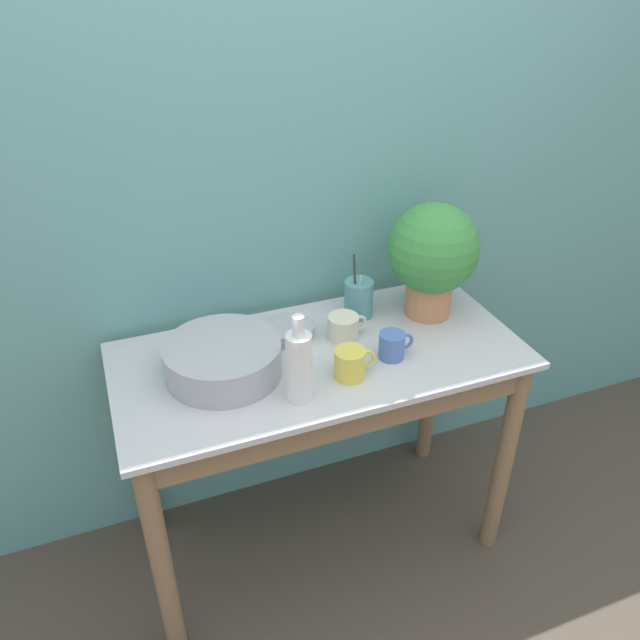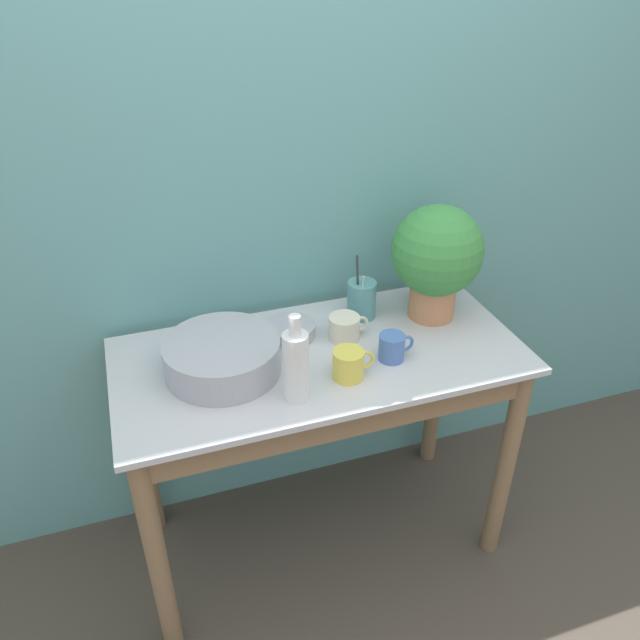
{
  "view_description": "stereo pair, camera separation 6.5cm",
  "coord_description": "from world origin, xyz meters",
  "px_view_note": "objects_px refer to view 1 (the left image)",
  "views": [
    {
      "loc": [
        -0.56,
        -1.16,
        1.92
      ],
      "look_at": [
        0.0,
        0.3,
        0.95
      ],
      "focal_mm": 35.0,
      "sensor_mm": 36.0,
      "label": 1
    },
    {
      "loc": [
        -0.5,
        -1.18,
        1.92
      ],
      "look_at": [
        0.0,
        0.3,
        0.95
      ],
      "focal_mm": 35.0,
      "sensor_mm": 36.0,
      "label": 2
    }
  ],
  "objects_px": {
    "mug_cream": "(344,327)",
    "bowl_small_steel": "(289,331)",
    "mug_blue": "(392,345)",
    "utensil_cup": "(359,298)",
    "bowl_wash_large": "(223,359)",
    "bottle_tall": "(299,365)",
    "potted_plant": "(433,253)",
    "mug_yellow": "(351,363)"
  },
  "relations": [
    {
      "from": "utensil_cup",
      "to": "bottle_tall",
      "type": "bearing_deg",
      "value": -133.72
    },
    {
      "from": "bottle_tall",
      "to": "mug_cream",
      "type": "xyz_separation_m",
      "value": [
        0.23,
        0.23,
        -0.07
      ]
    },
    {
      "from": "mug_cream",
      "to": "mug_yellow",
      "type": "bearing_deg",
      "value": -107.27
    },
    {
      "from": "mug_blue",
      "to": "bottle_tall",
      "type": "bearing_deg",
      "value": -165.4
    },
    {
      "from": "mug_cream",
      "to": "bottle_tall",
      "type": "bearing_deg",
      "value": -134.39
    },
    {
      "from": "bowl_small_steel",
      "to": "utensil_cup",
      "type": "xyz_separation_m",
      "value": [
        0.26,
        0.04,
        0.04
      ]
    },
    {
      "from": "bottle_tall",
      "to": "mug_cream",
      "type": "distance_m",
      "value": 0.34
    },
    {
      "from": "potted_plant",
      "to": "mug_yellow",
      "type": "relative_size",
      "value": 3.05
    },
    {
      "from": "mug_cream",
      "to": "utensil_cup",
      "type": "xyz_separation_m",
      "value": [
        0.1,
        0.11,
        0.03
      ]
    },
    {
      "from": "bottle_tall",
      "to": "utensil_cup",
      "type": "distance_m",
      "value": 0.48
    },
    {
      "from": "mug_blue",
      "to": "utensil_cup",
      "type": "bearing_deg",
      "value": 89.15
    },
    {
      "from": "mug_yellow",
      "to": "utensil_cup",
      "type": "xyz_separation_m",
      "value": [
        0.16,
        0.3,
        0.02
      ]
    },
    {
      "from": "bowl_small_steel",
      "to": "mug_yellow",
      "type": "bearing_deg",
      "value": -69.48
    },
    {
      "from": "mug_cream",
      "to": "potted_plant",
      "type": "bearing_deg",
      "value": 6.98
    },
    {
      "from": "bowl_wash_large",
      "to": "bottle_tall",
      "type": "height_order",
      "value": "bottle_tall"
    },
    {
      "from": "mug_yellow",
      "to": "utensil_cup",
      "type": "bearing_deg",
      "value": 62.26
    },
    {
      "from": "bottle_tall",
      "to": "bowl_small_steel",
      "type": "distance_m",
      "value": 0.32
    },
    {
      "from": "potted_plant",
      "to": "bowl_wash_large",
      "type": "height_order",
      "value": "potted_plant"
    },
    {
      "from": "mug_yellow",
      "to": "bottle_tall",
      "type": "bearing_deg",
      "value": -166.23
    },
    {
      "from": "potted_plant",
      "to": "bowl_small_steel",
      "type": "height_order",
      "value": "potted_plant"
    },
    {
      "from": "bottle_tall",
      "to": "utensil_cup",
      "type": "height_order",
      "value": "bottle_tall"
    },
    {
      "from": "bottle_tall",
      "to": "bowl_small_steel",
      "type": "height_order",
      "value": "bottle_tall"
    },
    {
      "from": "mug_blue",
      "to": "utensil_cup",
      "type": "xyz_separation_m",
      "value": [
        0.0,
        0.26,
        0.02
      ]
    },
    {
      "from": "potted_plant",
      "to": "utensil_cup",
      "type": "distance_m",
      "value": 0.28
    },
    {
      "from": "mug_yellow",
      "to": "mug_blue",
      "type": "bearing_deg",
      "value": 15.51
    },
    {
      "from": "bottle_tall",
      "to": "utensil_cup",
      "type": "xyz_separation_m",
      "value": [
        0.33,
        0.34,
        -0.05
      ]
    },
    {
      "from": "mug_yellow",
      "to": "mug_cream",
      "type": "height_order",
      "value": "mug_yellow"
    },
    {
      "from": "mug_cream",
      "to": "utensil_cup",
      "type": "bearing_deg",
      "value": 47.79
    },
    {
      "from": "mug_cream",
      "to": "bowl_small_steel",
      "type": "distance_m",
      "value": 0.17
    },
    {
      "from": "mug_yellow",
      "to": "bowl_small_steel",
      "type": "xyz_separation_m",
      "value": [
        -0.1,
        0.26,
        -0.02
      ]
    },
    {
      "from": "potted_plant",
      "to": "mug_cream",
      "type": "relative_size",
      "value": 2.96
    },
    {
      "from": "bottle_tall",
      "to": "utensil_cup",
      "type": "bearing_deg",
      "value": 46.28
    },
    {
      "from": "bottle_tall",
      "to": "bowl_wash_large",
      "type": "bearing_deg",
      "value": 132.21
    },
    {
      "from": "potted_plant",
      "to": "mug_cream",
      "type": "distance_m",
      "value": 0.37
    },
    {
      "from": "potted_plant",
      "to": "bottle_tall",
      "type": "distance_m",
      "value": 0.63
    },
    {
      "from": "utensil_cup",
      "to": "mug_cream",
      "type": "bearing_deg",
      "value": -132.21
    },
    {
      "from": "mug_blue",
      "to": "bowl_wash_large",
      "type": "bearing_deg",
      "value": 168.5
    },
    {
      "from": "bottle_tall",
      "to": "bowl_small_steel",
      "type": "relative_size",
      "value": 1.66
    },
    {
      "from": "bowl_wash_large",
      "to": "bottle_tall",
      "type": "xyz_separation_m",
      "value": [
        0.17,
        -0.18,
        0.06
      ]
    },
    {
      "from": "bowl_wash_large",
      "to": "mug_cream",
      "type": "bearing_deg",
      "value": 7.16
    },
    {
      "from": "bowl_wash_large",
      "to": "potted_plant",
      "type": "bearing_deg",
      "value": 7.08
    },
    {
      "from": "potted_plant",
      "to": "mug_blue",
      "type": "relative_size",
      "value": 3.44
    }
  ]
}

